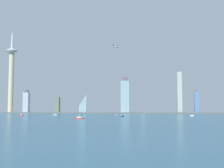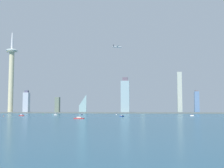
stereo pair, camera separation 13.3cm
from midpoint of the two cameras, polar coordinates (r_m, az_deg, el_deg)
ground_plane at (r=424.14m, az=-16.12°, el=-6.79°), size 6000.00×6000.00×0.00m
waterfront_pier at (r=961.16m, az=-2.95°, el=-5.58°), size 833.64×75.92×3.92m
observation_tower at (r=1049.59m, az=-18.91°, el=2.70°), size 38.22×38.22×338.45m
skyscraper_0 at (r=1021.34m, az=12.96°, el=-1.61°), size 15.18×16.22×159.70m
skyscraper_1 at (r=1019.99m, az=-5.53°, el=-1.14°), size 25.38×24.50×166.01m
skyscraper_2 at (r=1033.65m, az=16.08°, el=-3.39°), size 15.19×23.13×76.98m
skyscraper_3 at (r=1093.62m, az=-11.12°, el=-4.00°), size 13.48×15.91×62.82m
skyscraper_4 at (r=1011.89m, az=-16.25°, el=-3.46°), size 18.32×18.09×75.21m
skyscraper_5 at (r=1023.39m, az=6.00°, el=-2.48°), size 13.29×20.11×117.25m
skyscraper_6 at (r=1001.35m, az=-10.54°, el=-4.06°), size 14.69×15.18×53.31m
skyscraper_7 at (r=938.21m, az=2.58°, el=-2.42°), size 27.23×19.37×115.30m
boat_0 at (r=646.58m, az=15.28°, el=-5.89°), size 7.25×3.69×4.09m
boat_1 at (r=740.38m, az=-5.84°, el=-5.89°), size 7.42×10.48×3.27m
boat_2 at (r=469.14m, az=-6.38°, el=-6.58°), size 16.84×7.97×8.27m
boat_4 at (r=584.29m, az=1.94°, el=-6.23°), size 8.19×14.51×3.28m
boat_5 at (r=667.62m, az=-17.12°, el=-5.81°), size 11.70×5.33×4.26m
boat_6 at (r=756.66m, az=0.91°, el=-5.85°), size 2.63×10.16×4.48m
boat_7 at (r=705.20m, az=-10.93°, el=-5.85°), size 6.91×5.20×9.25m
channel_buoy_1 at (r=809.74m, az=-13.17°, el=-5.67°), size 1.28×1.28×2.67m
channel_buoy_2 at (r=638.17m, az=-20.25°, el=-5.80°), size 1.18×1.18×2.67m
airplane at (r=974.75m, az=1.04°, el=7.21°), size 31.01×32.20×8.64m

